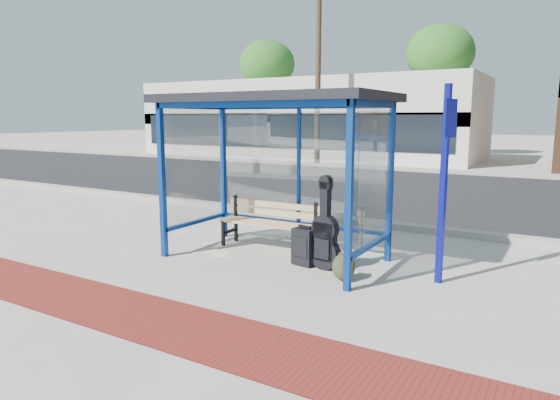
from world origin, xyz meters
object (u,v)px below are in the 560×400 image
Objects in this scene: guitar_bag at (325,237)px; suitcase at (304,247)px; backpack at (343,268)px; bench at (270,221)px.

guitar_bag reaches higher than suitcase.
backpack is (0.42, -0.32, -0.28)m from guitar_bag.
bench is 1.07m from suitcase.
bench is 2.92× the size of suitcase.
bench reaches higher than backpack.
backpack is (1.67, -0.87, -0.28)m from bench.
bench is 4.74× the size of backpack.
guitar_bag is 0.60m from backpack.
bench is 1.90m from backpack.
bench reaches higher than suitcase.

